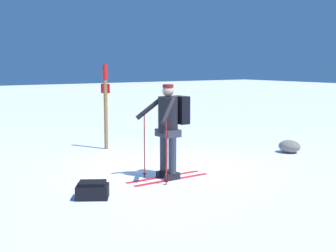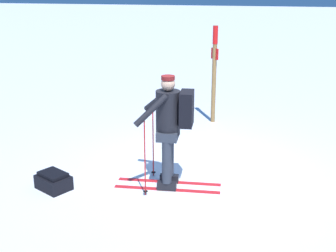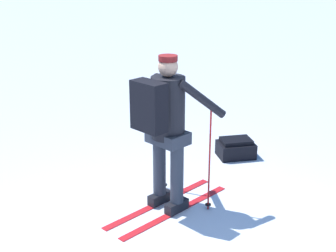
% 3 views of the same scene
% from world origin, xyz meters
% --- Properties ---
extents(ground_plane, '(80.00, 80.00, 0.00)m').
position_xyz_m(ground_plane, '(0.00, 0.00, 0.00)').
color(ground_plane, white).
extents(skier, '(0.97, 1.69, 1.81)m').
position_xyz_m(skier, '(-0.63, 0.38, 1.08)').
color(skier, red).
rests_on(skier, ground_plane).
extents(dropped_backpack, '(0.60, 0.64, 0.28)m').
position_xyz_m(dropped_backpack, '(-1.03, 2.18, 0.13)').
color(dropped_backpack, black).
rests_on(dropped_backpack, ground_plane).
extents(trail_marker, '(0.20, 0.17, 2.17)m').
position_xyz_m(trail_marker, '(2.87, -0.03, 1.27)').
color(trail_marker, olive).
rests_on(trail_marker, ground_plane).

